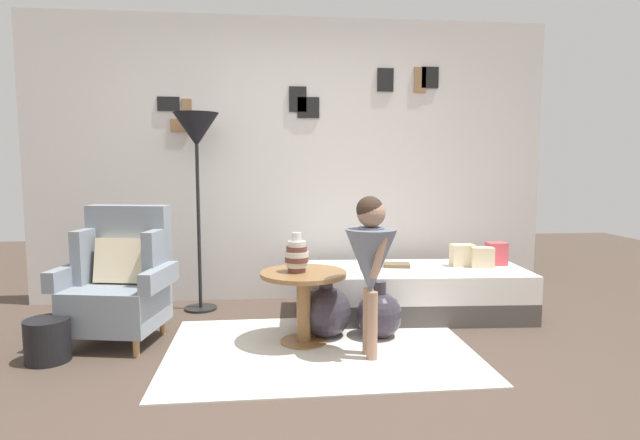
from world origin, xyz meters
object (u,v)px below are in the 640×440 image
object	(u,v)px
vase_striped	(297,256)
magazine_basket	(48,340)
book_on_daybed	(397,265)
demijohn_far	(379,315)
person_child	(371,256)
side_table	(304,291)
demijohn_near	(326,311)
floor_lamp	(196,139)
daybed	(410,291)
armchair	(120,281)

from	to	relation	value
vase_striped	magazine_basket	bearing A→B (deg)	-174.35
book_on_daybed	demijohn_far	bearing A→B (deg)	-114.75
vase_striped	person_child	distance (m)	0.56
side_table	vase_striped	size ratio (longest dim) A/B	2.18
vase_striped	demijohn_near	xyz separation A→B (m)	(0.22, 0.12, -0.44)
magazine_basket	person_child	bearing A→B (deg)	-4.33
floor_lamp	magazine_basket	size ratio (longest dim) A/B	6.09
demijohn_far	magazine_basket	world-z (taller)	demijohn_far
demijohn_near	demijohn_far	distance (m)	0.40
daybed	side_table	world-z (taller)	side_table
demijohn_near	magazine_basket	size ratio (longest dim) A/B	1.66
person_child	vase_striped	bearing A→B (deg)	145.31
vase_striped	magazine_basket	distance (m)	1.71
armchair	demijohn_near	distance (m)	1.50
daybed	side_table	bearing A→B (deg)	-147.24
floor_lamp	magazine_basket	bearing A→B (deg)	-126.70
vase_striped	daybed	bearing A→B (deg)	31.63
armchair	book_on_daybed	bearing A→B (deg)	12.46
demijohn_near	daybed	bearing A→B (deg)	32.27
armchair	magazine_basket	size ratio (longest dim) A/B	3.46
person_child	daybed	bearing A→B (deg)	60.02
armchair	book_on_daybed	xyz separation A→B (m)	(2.15, 0.48, -0.02)
vase_striped	floor_lamp	bearing A→B (deg)	129.42
floor_lamp	demijohn_near	bearing A→B (deg)	-39.74
vase_striped	person_child	bearing A→B (deg)	-34.69
floor_lamp	demijohn_far	size ratio (longest dim) A/B	4.04
floor_lamp	vase_striped	bearing A→B (deg)	-50.58
demijohn_near	magazine_basket	bearing A→B (deg)	-171.27
magazine_basket	demijohn_near	bearing A→B (deg)	8.73
armchair	vase_striped	distance (m)	1.29
daybed	magazine_basket	xyz separation A→B (m)	(-2.62, -0.78, -0.06)
book_on_daybed	demijohn_near	world-z (taller)	demijohn_near
person_child	demijohn_near	xyz separation A→B (m)	(-0.24, 0.44, -0.49)
demijohn_near	magazine_basket	distance (m)	1.87
side_table	book_on_daybed	size ratio (longest dim) A/B	2.77
armchair	daybed	size ratio (longest dim) A/B	0.50
person_child	book_on_daybed	size ratio (longest dim) A/B	4.87
person_child	magazine_basket	world-z (taller)	person_child
side_table	demijohn_far	size ratio (longest dim) A/B	1.44
daybed	book_on_daybed	size ratio (longest dim) A/B	8.83
demijohn_far	side_table	bearing A→B (deg)	-173.37
armchair	vase_striped	bearing A→B (deg)	-9.51
floor_lamp	demijohn_far	bearing A→B (deg)	-32.52
floor_lamp	demijohn_near	xyz separation A→B (m)	(1.01, -0.84, -1.29)
armchair	vase_striped	size ratio (longest dim) A/B	3.47
armchair	demijohn_far	distance (m)	1.89
magazine_basket	floor_lamp	bearing A→B (deg)	53.30
vase_striped	person_child	world-z (taller)	person_child
daybed	demijohn_near	size ratio (longest dim) A/B	4.18
daybed	floor_lamp	world-z (taller)	floor_lamp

